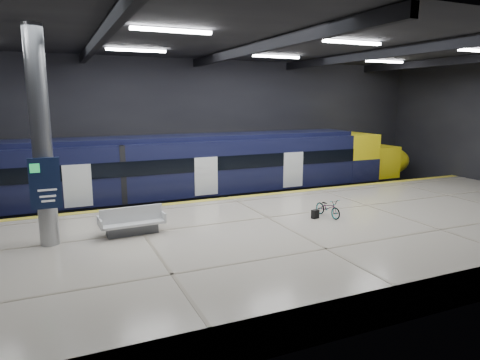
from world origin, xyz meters
TOP-DOWN VIEW (x-y plane):
  - ground at (0.00, 0.00)m, footprint 30.00×30.00m
  - room_shell at (-0.00, 0.00)m, footprint 30.10×16.10m
  - platform at (0.00, -2.50)m, footprint 30.00×11.00m
  - safety_strip at (0.00, 2.75)m, footprint 30.00×0.40m
  - rails at (0.00, 5.50)m, footprint 30.00×1.52m
  - train at (-2.02, 5.50)m, footprint 29.40×2.84m
  - bench at (-5.36, -1.00)m, footprint 2.27×1.03m
  - bicycle at (2.26, -1.89)m, footprint 0.63×1.47m
  - pannier_bag at (1.66, -1.89)m, footprint 0.34×0.25m
  - info_column at (-8.00, -1.03)m, footprint 0.90×0.78m

SIDE VIEW (x-z plane):
  - ground at x=0.00m, z-range 0.00..0.00m
  - rails at x=0.00m, z-range 0.00..0.16m
  - platform at x=0.00m, z-range 0.00..1.10m
  - safety_strip at x=0.00m, z-range 1.10..1.11m
  - pannier_bag at x=1.66m, z-range 1.10..1.45m
  - bench at x=-5.36m, z-range 0.95..1.94m
  - bicycle at x=2.26m, z-range 1.10..1.85m
  - train at x=-2.02m, z-range 0.16..3.95m
  - info_column at x=-8.00m, z-range 1.01..7.91m
  - room_shell at x=0.00m, z-range 1.69..9.74m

